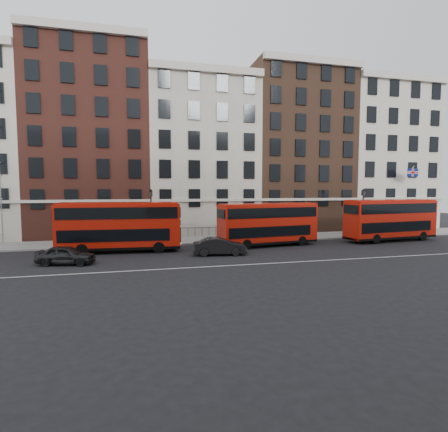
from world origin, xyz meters
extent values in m
plane|color=black|center=(0.00, 0.00, 0.00)|extent=(120.00, 120.00, 0.00)
cube|color=gray|center=(0.00, 10.50, 0.07)|extent=(80.00, 5.00, 0.15)
cube|color=gray|center=(0.00, 8.00, 0.08)|extent=(80.00, 0.30, 0.16)
cube|color=white|center=(0.00, -2.00, 0.01)|extent=(70.00, 0.12, 0.01)
cube|color=brown|center=(-12.80, 18.00, 11.00)|extent=(12.80, 10.00, 22.00)
cube|color=beige|center=(-12.80, 12.75, 21.60)|extent=(12.80, 0.50, 0.80)
cube|color=#AAA696|center=(0.00, 18.00, 9.50)|extent=(12.80, 10.00, 19.00)
cube|color=beige|center=(0.00, 12.75, 18.60)|extent=(12.80, 0.50, 0.80)
cube|color=brown|center=(12.80, 18.00, 10.50)|extent=(12.80, 10.00, 21.00)
cube|color=beige|center=(12.80, 12.75, 20.60)|extent=(12.80, 0.50, 0.80)
cube|color=beige|center=(25.60, 18.00, 10.00)|extent=(12.80, 10.00, 20.00)
cube|color=beige|center=(25.60, 12.75, 19.60)|extent=(12.80, 0.50, 0.80)
cube|color=red|center=(-9.30, 5.46, 2.26)|extent=(10.35, 3.10, 3.84)
cube|color=black|center=(-9.30, 5.46, 0.46)|extent=(10.35, 3.14, 0.23)
cube|color=black|center=(-9.59, 5.48, 1.60)|extent=(9.19, 3.10, 1.02)
cube|color=black|center=(-9.30, 5.46, 3.45)|extent=(9.96, 3.15, 0.97)
cube|color=red|center=(-9.30, 5.46, 4.23)|extent=(10.04, 2.89, 0.17)
cube|color=black|center=(-4.17, 5.11, 1.51)|extent=(0.22, 2.14, 1.26)
cube|color=black|center=(-4.17, 5.11, 2.55)|extent=(0.20, 1.85, 0.41)
cylinder|color=black|center=(-6.07, 4.15, 0.49)|extent=(0.99, 0.34, 0.97)
cylinder|color=black|center=(-5.93, 6.32, 0.49)|extent=(0.99, 0.34, 0.97)
cylinder|color=black|center=(-12.28, 4.56, 0.49)|extent=(0.99, 0.34, 0.97)
cylinder|color=black|center=(-12.14, 6.74, 0.49)|extent=(0.99, 0.34, 0.97)
cube|color=red|center=(4.31, 5.46, 2.14)|extent=(9.89, 3.61, 3.64)
cube|color=black|center=(4.31, 5.46, 0.43)|extent=(9.89, 3.65, 0.22)
cube|color=black|center=(4.04, 5.42, 1.52)|extent=(8.81, 3.53, 0.97)
cube|color=black|center=(4.31, 5.46, 3.27)|extent=(9.53, 3.64, 0.92)
cube|color=red|center=(4.31, 5.46, 4.00)|extent=(9.59, 3.39, 0.17)
cube|color=black|center=(9.13, 6.13, 1.43)|extent=(0.35, 2.02, 1.20)
cube|color=black|center=(9.13, 6.13, 2.41)|extent=(0.31, 1.74, 0.39)
cylinder|color=black|center=(7.55, 4.87, 0.46)|extent=(0.95, 0.38, 0.92)
cylinder|color=black|center=(7.27, 6.91, 0.46)|extent=(0.95, 0.38, 0.92)
cylinder|color=black|center=(1.72, 4.05, 0.46)|extent=(0.95, 0.38, 0.92)
cylinder|color=black|center=(1.43, 6.10, 0.46)|extent=(0.95, 0.38, 0.92)
cube|color=red|center=(17.98, 5.46, 2.28)|extent=(10.50, 3.61, 3.87)
cube|color=black|center=(17.98, 5.46, 0.46)|extent=(10.50, 3.65, 0.24)
cube|color=black|center=(17.68, 5.42, 1.62)|extent=(9.34, 3.56, 1.03)
cube|color=black|center=(17.98, 5.46, 3.48)|extent=(10.12, 3.65, 0.98)
cube|color=red|center=(17.98, 5.46, 4.26)|extent=(10.18, 3.39, 0.18)
cube|color=black|center=(23.12, 6.05, 1.52)|extent=(0.33, 2.15, 1.27)
cube|color=black|center=(23.12, 6.05, 2.57)|extent=(0.29, 1.86, 0.41)
cylinder|color=black|center=(21.41, 4.75, 0.49)|extent=(1.00, 0.38, 0.98)
cylinder|color=black|center=(21.16, 6.93, 0.49)|extent=(1.00, 0.38, 0.98)
cylinder|color=black|center=(15.18, 4.03, 0.49)|extent=(1.00, 0.38, 0.98)
cylinder|color=black|center=(14.93, 6.21, 0.49)|extent=(1.00, 0.38, 0.98)
imported|color=#242427|center=(-12.89, 1.21, 0.69)|extent=(4.32, 2.50, 1.38)
imported|color=black|center=(-1.23, 2.10, 0.73)|extent=(4.56, 2.08, 1.45)
cylinder|color=black|center=(-6.50, 9.26, 2.45)|extent=(0.14, 0.14, 4.60)
cylinder|color=black|center=(-6.50, 9.26, 0.45)|extent=(0.32, 0.32, 0.60)
cube|color=#262626|center=(-6.50, 9.26, 5.00)|extent=(0.32, 0.32, 0.55)
cone|color=black|center=(-6.50, 9.26, 5.35)|extent=(0.44, 0.44, 0.25)
cylinder|color=black|center=(16.77, 8.46, 2.45)|extent=(0.14, 0.14, 4.60)
cylinder|color=black|center=(16.77, 8.46, 0.45)|extent=(0.32, 0.32, 0.60)
cube|color=#262626|center=(16.77, 8.46, 5.00)|extent=(0.32, 0.32, 0.55)
cone|color=black|center=(16.77, 8.46, 5.35)|extent=(0.44, 0.44, 0.25)
cylinder|color=black|center=(23.92, 8.26, 1.45)|extent=(0.12, 0.12, 2.60)
cube|color=black|center=(23.92, 8.11, 3.05)|extent=(0.25, 0.30, 0.75)
sphere|color=red|center=(23.92, 7.94, 3.27)|extent=(0.14, 0.14, 0.14)
sphere|color=#0C9919|center=(23.92, 7.94, 2.83)|extent=(0.14, 0.14, 0.14)
camera|label=1|loc=(-7.73, -25.76, 5.48)|focal=28.00mm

